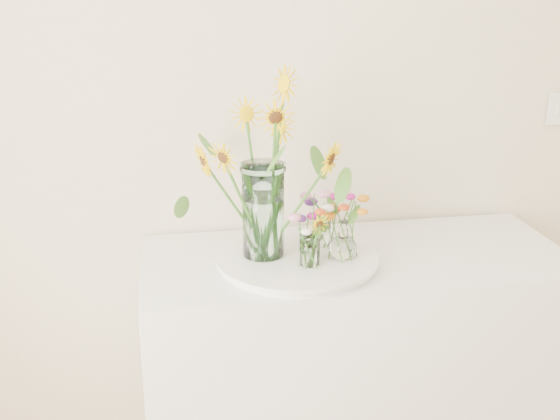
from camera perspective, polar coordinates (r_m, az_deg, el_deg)
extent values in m
cube|color=white|center=(2.53, 5.81, -13.10)|extent=(1.40, 0.60, 0.90)
cylinder|color=white|center=(2.23, 1.39, -4.16)|extent=(0.49, 0.49, 0.02)
cylinder|color=#C7F6ED|center=(2.18, -1.38, -0.06)|extent=(0.17, 0.17, 0.31)
cylinder|color=white|center=(2.14, 2.43, -3.24)|extent=(0.08, 0.08, 0.11)
cylinder|color=white|center=(2.30, 3.39, -1.74)|extent=(0.07, 0.07, 0.10)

